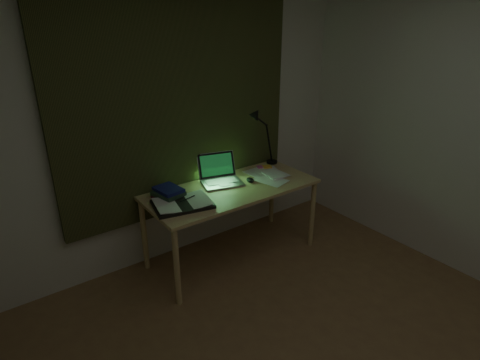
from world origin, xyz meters
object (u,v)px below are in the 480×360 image
at_px(laptop, 222,171).
at_px(loose_papers, 269,175).
at_px(open_textbook, 182,203).
at_px(desk, 232,223).
at_px(book_stack, 169,193).
at_px(desk_lamp, 273,135).

distance_m(laptop, loose_papers, 0.48).
distance_m(laptop, open_textbook, 0.54).
xyz_separation_m(open_textbook, loose_papers, (0.96, 0.06, -0.01)).
distance_m(desk, book_stack, 0.69).
relative_size(desk, desk_lamp, 2.62).
height_order(book_stack, loose_papers, book_stack).
distance_m(laptop, desk_lamp, 0.75).
xyz_separation_m(book_stack, loose_papers, (0.97, -0.14, -0.04)).
bearing_deg(loose_papers, open_textbook, -176.28).
relative_size(loose_papers, desk_lamp, 0.61).
relative_size(desk, laptop, 3.91).
bearing_deg(desk, book_stack, 165.10).
height_order(desk, open_textbook, open_textbook).
bearing_deg(desk_lamp, book_stack, -165.71).
height_order(laptop, book_stack, laptop).
bearing_deg(desk_lamp, open_textbook, -156.64).
bearing_deg(loose_papers, desk_lamp, 44.59).
relative_size(desk, open_textbook, 3.39).
relative_size(open_textbook, loose_papers, 1.28).
bearing_deg(desk, loose_papers, 1.12).
xyz_separation_m(laptop, book_stack, (-0.52, 0.02, -0.08)).
height_order(open_textbook, book_stack, book_stack).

